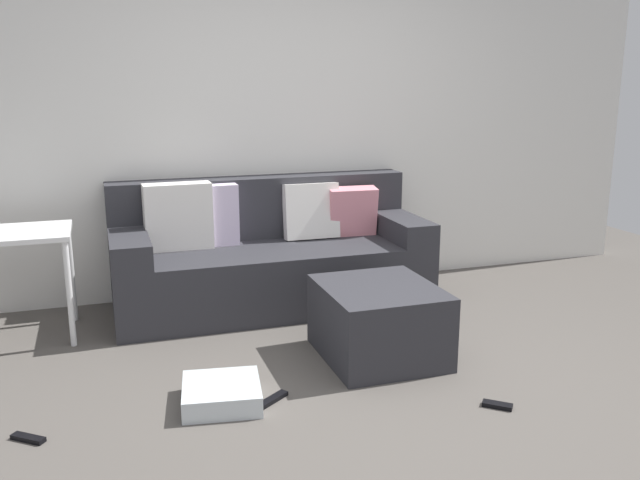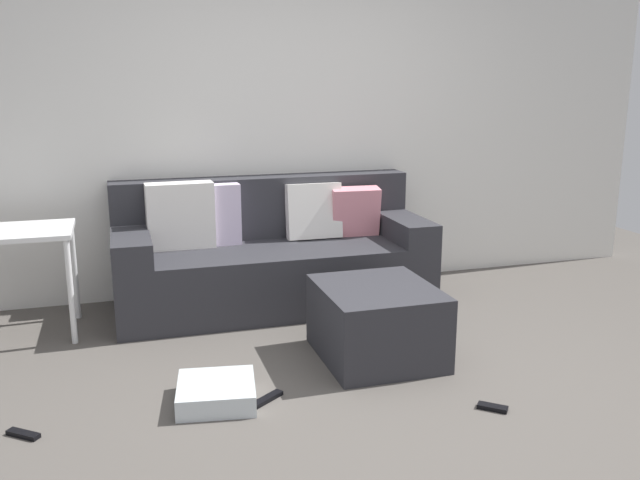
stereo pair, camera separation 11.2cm
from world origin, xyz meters
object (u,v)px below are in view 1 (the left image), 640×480
side_table (19,248)px  remote_under_side_table (28,438)px  storage_bin (222,394)px  remote_near_ottoman (497,405)px  couch_sectional (268,256)px  ottoman (379,321)px  remote_by_storage_bin (272,399)px

side_table → remote_under_side_table: (0.10, -1.35, -0.57)m
storage_bin → side_table: (-1.00, 1.27, 0.53)m
remote_near_ottoman → remote_under_side_table: 2.22m
couch_sectional → remote_under_side_table: (-1.50, -1.53, -0.34)m
ottoman → remote_near_ottoman: size_ratio=4.98×
ottoman → remote_near_ottoman: bearing=-68.1°
couch_sectional → ottoman: couch_sectional is taller
storage_bin → remote_near_ottoman: storage_bin is taller
ottoman → remote_by_storage_bin: 0.84m
ottoman → storage_bin: (-0.98, -0.31, -0.16)m
couch_sectional → ottoman: size_ratio=3.02×
side_table → remote_by_storage_bin: (1.24, -1.33, -0.57)m
side_table → remote_near_ottoman: bearing=-37.3°
side_table → remote_near_ottoman: 2.93m
storage_bin → remote_near_ottoman: bearing=-20.0°
ottoman → remote_near_ottoman: ottoman is taller
remote_near_ottoman → remote_under_side_table: (-2.18, 0.39, 0.00)m
remote_by_storage_bin → storage_bin: bearing=130.6°
ottoman → side_table: (-1.97, 0.97, 0.37)m
remote_near_ottoman → remote_by_storage_bin: bearing=-160.4°
ottoman → side_table: 2.23m
storage_bin → ottoman: bearing=17.4°
couch_sectional → remote_under_side_table: size_ratio=13.12×
ottoman → couch_sectional: bearing=108.0°
couch_sectional → remote_by_storage_bin: couch_sectional is taller
remote_under_side_table → remote_by_storage_bin: bearing=39.1°
couch_sectional → side_table: couch_sectional is taller
couch_sectional → side_table: (-1.60, -0.17, 0.23)m
remote_near_ottoman → remote_under_side_table: same height
remote_under_side_table → side_table: bearing=132.5°
couch_sectional → ottoman: (0.37, -1.14, -0.14)m
couch_sectional → remote_near_ottoman: couch_sectional is taller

